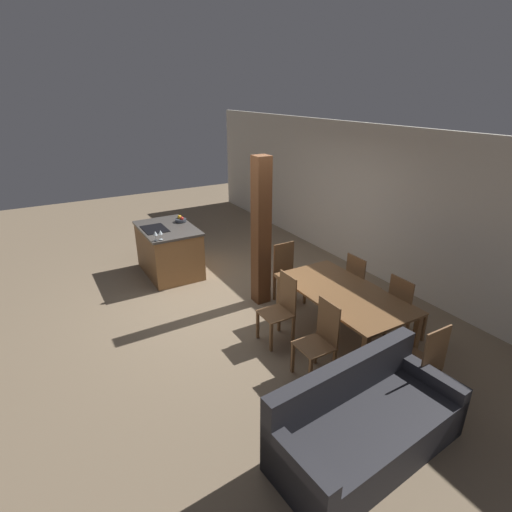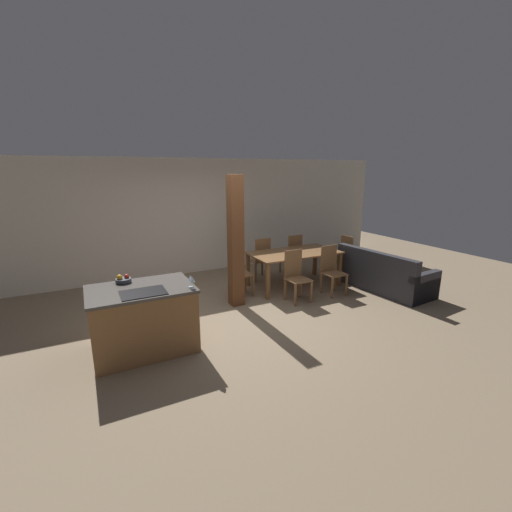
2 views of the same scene
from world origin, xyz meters
TOP-DOWN VIEW (x-y plane):
  - ground_plane at (0.00, 0.00)m, footprint 16.00×16.00m
  - wall_back at (0.00, 2.83)m, footprint 11.20×0.08m
  - kitchen_island at (-1.49, -0.48)m, footprint 1.37×0.93m
  - fruit_bowl at (-1.67, -0.15)m, footprint 0.21×0.21m
  - wine_glass_near at (-0.88, -0.87)m, footprint 0.07×0.07m
  - wine_glass_middle at (-0.88, -0.78)m, footprint 0.07×0.07m
  - dining_table at (1.84, 0.84)m, footprint 1.89×0.99m
  - dining_chair_near_left at (1.41, 0.12)m, footprint 0.40×0.40m
  - dining_chair_near_right at (2.26, 0.12)m, footprint 0.40×0.40m
  - dining_chair_far_left at (1.41, 1.55)m, footprint 0.40×0.40m
  - dining_chair_far_right at (2.26, 1.55)m, footprint 0.40×0.40m
  - dining_chair_head_end at (0.51, 0.84)m, footprint 0.40×0.40m
  - dining_chair_foot_end at (3.16, 0.84)m, footprint 0.40×0.40m
  - couch at (3.37, -0.20)m, footprint 1.00×1.97m
  - timber_post at (0.32, 0.45)m, footprint 0.24×0.24m

SIDE VIEW (x-z plane):
  - ground_plane at x=0.00m, z-range 0.00..0.00m
  - couch at x=3.37m, z-range -0.14..0.71m
  - kitchen_island at x=-1.49m, z-range 0.00..0.92m
  - dining_chair_near_left at x=1.41m, z-range 0.01..0.98m
  - dining_chair_near_right at x=2.26m, z-range 0.01..0.98m
  - dining_chair_far_left at x=1.41m, z-range 0.01..0.98m
  - dining_chair_far_right at x=2.26m, z-range 0.01..0.98m
  - dining_chair_head_end at x=0.51m, z-range 0.01..0.98m
  - dining_chair_foot_end at x=3.16m, z-range 0.01..0.98m
  - dining_table at x=1.84m, z-range 0.28..1.03m
  - fruit_bowl at x=-1.67m, z-range 0.90..1.01m
  - wine_glass_near at x=-0.88m, z-range 0.96..1.12m
  - wine_glass_middle at x=-0.88m, z-range 0.96..1.12m
  - timber_post at x=0.32m, z-range 0.00..2.36m
  - wall_back at x=0.00m, z-range 0.00..2.70m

